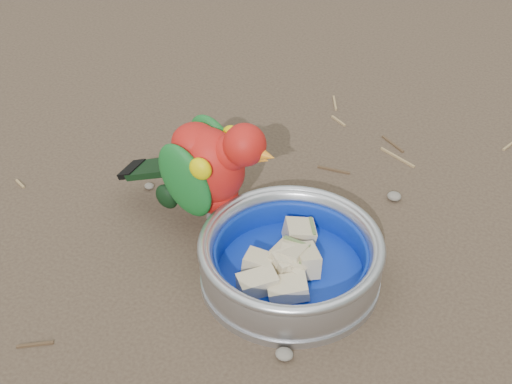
% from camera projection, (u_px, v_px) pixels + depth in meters
% --- Properties ---
extents(ground, '(60.00, 60.00, 0.00)m').
position_uv_depth(ground, '(265.00, 238.00, 1.00)').
color(ground, '#453629').
extents(food_bowl, '(0.21, 0.21, 0.02)m').
position_uv_depth(food_bowl, '(290.00, 275.00, 0.93)').
color(food_bowl, '#B2B2BA').
rests_on(food_bowl, ground).
extents(bowl_wall, '(0.21, 0.21, 0.04)m').
position_uv_depth(bowl_wall, '(291.00, 257.00, 0.91)').
color(bowl_wall, '#B2B2BA').
rests_on(bowl_wall, food_bowl).
extents(fruit_wedges, '(0.13, 0.13, 0.03)m').
position_uv_depth(fruit_wedges, '(291.00, 261.00, 0.92)').
color(fruit_wedges, '#C5B38D').
rests_on(fruit_wedges, food_bowl).
extents(lory_parrot, '(0.21, 0.11, 0.16)m').
position_uv_depth(lory_parrot, '(210.00, 175.00, 0.97)').
color(lory_parrot, '#B51611').
rests_on(lory_parrot, ground).
extents(ground_debris, '(0.90, 0.80, 0.01)m').
position_uv_depth(ground_debris, '(273.00, 197.00, 1.06)').
color(ground_debris, '#93754B').
rests_on(ground_debris, ground).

